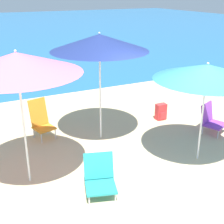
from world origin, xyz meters
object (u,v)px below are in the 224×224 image
beach_umbrella_blue (207,72)px  beach_umbrella_navy (100,43)px  beach_chair_purple (211,119)px  backpack_red (161,112)px  beach_umbrella_pink (17,63)px  beach_chair_teal (100,176)px  beach_chair_orange (41,119)px

beach_umbrella_blue → beach_umbrella_navy: 2.27m
beach_umbrella_blue → beach_umbrella_navy: bearing=127.5°
beach_chair_purple → backpack_red: bearing=95.5°
backpack_red → beach_umbrella_blue: bearing=-104.0°
beach_umbrella_blue → beach_umbrella_pink: bearing=167.3°
beach_chair_teal → backpack_red: bearing=55.4°
beach_umbrella_pink → beach_chair_orange: 2.51m
beach_chair_teal → backpack_red: beach_chair_teal is taller
beach_umbrella_navy → backpack_red: (1.88, 0.27, -1.99)m
beach_chair_teal → backpack_red: (2.77, 2.17, -0.08)m
beach_umbrella_blue → beach_chair_purple: size_ratio=2.83×
beach_chair_purple → backpack_red: (-0.62, 1.18, -0.13)m
beach_umbrella_blue → backpack_red: size_ratio=4.64×
beach_chair_orange → beach_chair_purple: (3.71, -1.56, -0.10)m
beach_umbrella_blue → beach_chair_purple: beach_umbrella_blue is taller
beach_chair_purple → beach_chair_teal: (-3.38, -1.00, -0.05)m
beach_chair_orange → backpack_red: size_ratio=2.09×
beach_chair_purple → beach_chair_teal: beach_chair_purple is taller
beach_umbrella_pink → beach_chair_teal: beach_umbrella_pink is taller
beach_chair_orange → beach_chair_teal: (0.33, -2.56, -0.15)m
beach_umbrella_blue → backpack_red: bearing=76.0°
beach_umbrella_navy → beach_chair_orange: (-1.22, 0.66, -1.75)m
beach_chair_teal → beach_chair_orange: bearing=114.7°
backpack_red → beach_umbrella_navy: bearing=-171.7°
beach_umbrella_pink → beach_chair_teal: (1.00, -0.86, -1.87)m
beach_umbrella_navy → beach_chair_purple: 3.24m
beach_chair_orange → beach_chair_purple: 4.03m
beach_umbrella_blue → beach_chair_purple: (1.13, 0.87, -1.47)m
beach_chair_orange → beach_umbrella_navy: bearing=-42.6°
beach_chair_orange → beach_umbrella_pink: bearing=-125.9°
beach_umbrella_pink → beach_umbrella_navy: size_ratio=0.98×
beach_chair_teal → beach_umbrella_blue: bearing=20.4°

